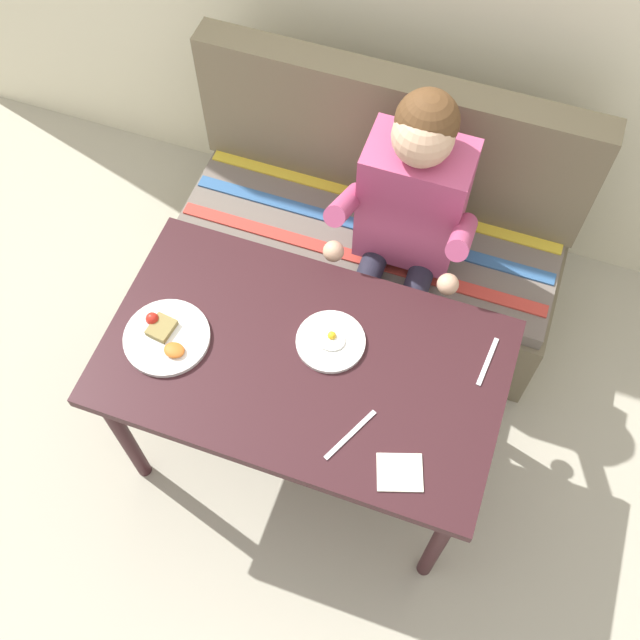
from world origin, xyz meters
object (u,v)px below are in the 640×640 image
person (407,220)px  knife (350,435)px  couch (372,240)px  fork (488,361)px  plate_eggs (331,341)px  table (304,372)px  napkin (400,472)px  plate_breakfast (166,336)px

person → knife: (0.06, -0.77, -0.01)m
knife → couch: bearing=128.2°
fork → knife: size_ratio=0.85×
person → knife: bearing=-85.7°
person → plate_eggs: size_ratio=5.77×
table → fork: (0.52, 0.17, 0.08)m
table → napkin: 0.45m
couch → napkin: couch is taller
couch → person: (0.15, -0.17, 0.41)m
couch → plate_breakfast: bearing=-116.4°
fork → knife: bearing=-125.8°
table → plate_eggs: plate_eggs is taller
napkin → knife: napkin is taller
couch → napkin: bearing=-69.8°
plate_breakfast → fork: (0.93, 0.24, -0.01)m
plate_eggs → plate_breakfast: bearing=-162.3°
person → couch: bearing=130.4°
table → plate_breakfast: bearing=-170.6°
table → person: size_ratio=0.99×
knife → table: bearing=164.9°
table → knife: knife is taller
couch → person: bearing=-49.6°
couch → fork: 0.88m
plate_eggs → napkin: 0.45m
fork → person: bearing=137.4°
person → plate_breakfast: bearing=-130.5°
fork → plate_breakfast: bearing=-159.7°
plate_breakfast → fork: bearing=14.6°
plate_eggs → napkin: size_ratio=1.67×
plate_eggs → knife: (0.15, -0.26, -0.01)m
plate_breakfast → plate_eggs: size_ratio=1.25×
person → napkin: (0.22, -0.83, -0.01)m
napkin → fork: napkin is taller
person → fork: person is taller
plate_eggs → fork: plate_eggs is taller
napkin → fork: 0.44m
table → person: 0.62m
couch → fork: bearing=-48.7°
plate_eggs → fork: bearing=11.4°
napkin → couch: bearing=110.2°
plate_breakfast → person: bearing=49.5°
napkin → plate_breakfast: bearing=167.7°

